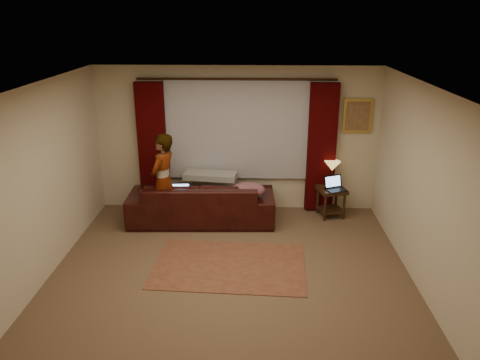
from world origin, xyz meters
The scene contains 20 objects.
floor centered at (0.00, 0.00, -0.01)m, with size 5.00×5.00×0.01m, color brown.
ceiling centered at (0.00, 0.00, 2.60)m, with size 5.00×5.00×0.02m, color silver.
wall_back centered at (0.00, 2.50, 1.30)m, with size 5.00×0.02×2.60m, color beige.
wall_front centered at (0.00, -2.50, 1.30)m, with size 5.00×0.02×2.60m, color beige.
wall_left centered at (-2.50, 0.00, 1.30)m, with size 0.02×5.00×2.60m, color beige.
wall_right centered at (2.50, 0.00, 1.30)m, with size 0.02×5.00×2.60m, color beige.
sheer_curtain centered at (0.00, 2.44, 1.50)m, with size 2.50×0.05×1.80m, color #A3A3AB.
drape_left centered at (-1.50, 2.39, 1.18)m, with size 0.50×0.14×2.30m, color #2F0203.
drape_right centered at (1.50, 2.39, 1.18)m, with size 0.50×0.14×2.30m, color #2F0203.
curtain_rod centered at (0.00, 2.39, 2.38)m, with size 0.04×0.04×3.40m, color black.
picture_frame centered at (2.10, 2.47, 1.75)m, with size 0.50×0.04×0.60m, color #B4913D.
sofa centered at (-0.59, 1.86, 0.50)m, with size 2.49×1.08×1.01m, color black.
throw_blanket centered at (-0.45, 2.13, 1.01)m, with size 0.92×0.37×0.11m, color gray.
clothing_pile centered at (0.23, 1.75, 0.62)m, with size 0.56×0.43×0.24m, color #794452.
laptop_sofa centered at (-0.91, 1.61, 0.62)m, with size 0.32×0.35×0.23m, color black, non-canonical shape.
area_rug centered at (-0.02, 0.32, 0.01)m, with size 2.16×1.44×0.01m, color brown.
end_table centered at (1.68, 2.13, 0.27)m, with size 0.46×0.46×0.53m, color black.
tiffany_lamp centered at (1.69, 2.26, 0.76)m, with size 0.28×0.28×0.45m, color olive, non-canonical shape.
laptop_table centered at (1.75, 2.03, 0.65)m, with size 0.33×0.36×0.24m, color black, non-canonical shape.
person centered at (-1.19, 1.64, 0.81)m, with size 0.47×0.47×1.61m, color gray.
Camera 1 is at (0.32, -5.59, 3.44)m, focal length 35.00 mm.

